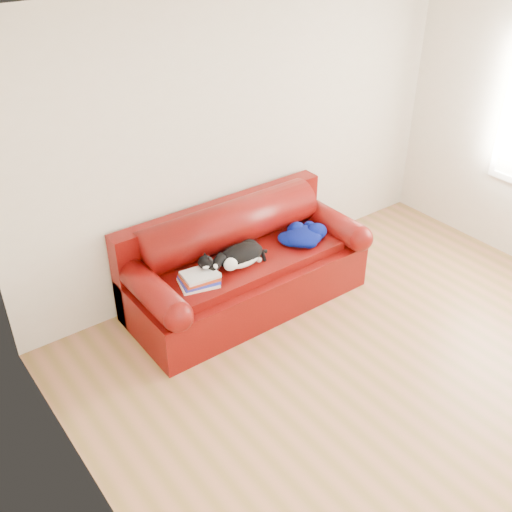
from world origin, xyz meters
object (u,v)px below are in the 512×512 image
(sofa_base, at_px, (246,280))
(cat, at_px, (241,256))
(blanket, at_px, (303,235))
(book_stack, at_px, (199,279))

(sofa_base, relative_size, cat, 3.37)
(cat, xyz_separation_m, blanket, (0.67, -0.01, -0.02))
(book_stack, height_order, blanket, blanket)
(book_stack, height_order, cat, cat)
(sofa_base, distance_m, cat, 0.38)
(blanket, bearing_deg, book_stack, -178.91)
(cat, height_order, blanket, cat)
(sofa_base, distance_m, blanket, 0.65)
(sofa_base, xyz_separation_m, book_stack, (-0.55, -0.13, 0.31))
(book_stack, bearing_deg, cat, 4.19)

